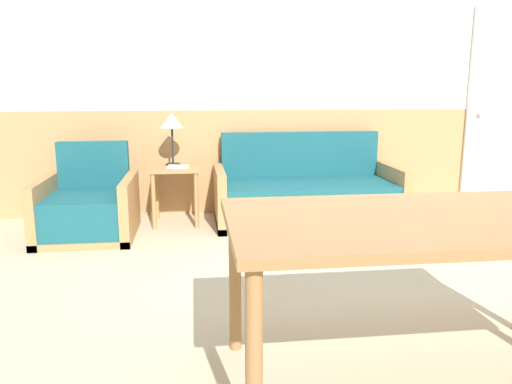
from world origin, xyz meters
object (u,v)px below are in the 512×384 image
(couch, at_px, (306,196))
(dining_table, at_px, (424,234))
(armchair, at_px, (88,209))
(table_lamp, at_px, (172,123))
(side_table, at_px, (175,179))

(couch, height_order, dining_table, couch)
(couch, xyz_separation_m, armchair, (-2.00, -0.25, -0.01))
(couch, distance_m, armchair, 2.02)
(table_lamp, xyz_separation_m, dining_table, (1.15, -2.88, -0.27))
(couch, relative_size, dining_table, 1.07)
(couch, xyz_separation_m, table_lamp, (-1.27, 0.15, 0.70))
(side_table, height_order, dining_table, dining_table)
(armchair, distance_m, dining_table, 3.14)
(armchair, relative_size, table_lamp, 1.68)
(couch, xyz_separation_m, side_table, (-1.25, 0.07, 0.19))
(table_lamp, height_order, dining_table, table_lamp)
(table_lamp, bearing_deg, couch, -6.67)
(couch, distance_m, side_table, 1.27)
(armchair, bearing_deg, side_table, 12.44)
(couch, distance_m, table_lamp, 1.46)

